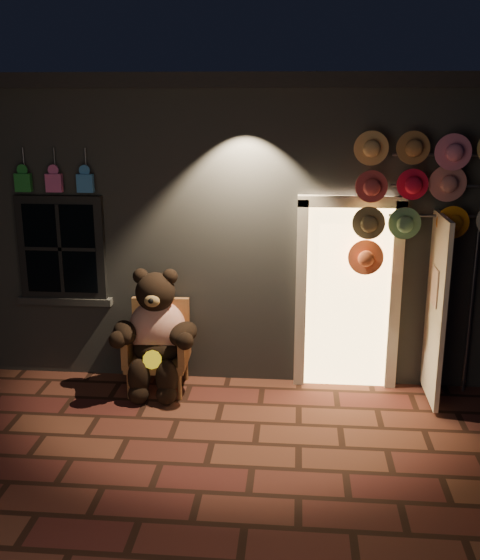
# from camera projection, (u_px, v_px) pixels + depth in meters

# --- Properties ---
(ground) EXTENTS (60.00, 60.00, 0.00)m
(ground) POSITION_uv_depth(u_px,v_px,m) (212.00, 442.00, 6.32)
(ground) COLOR brown
(ground) RESTS_ON ground
(shop_building) EXTENTS (7.30, 5.95, 3.51)m
(shop_building) POSITION_uv_depth(u_px,v_px,m) (246.00, 200.00, 9.67)
(shop_building) COLOR slate
(shop_building) RESTS_ON ground
(wicker_armchair) EXTENTS (0.71, 0.64, 1.00)m
(wicker_armchair) POSITION_uv_depth(u_px,v_px,m) (159.00, 345.00, 7.41)
(wicker_armchair) COLOR olive
(wicker_armchair) RESTS_ON ground
(teddy_bear) EXTENTS (1.03, 0.81, 1.42)m
(teddy_bear) POSITION_uv_depth(u_px,v_px,m) (156.00, 333.00, 7.23)
(teddy_bear) COLOR red
(teddy_bear) RESTS_ON ground
(hat_rack) EXTENTS (1.68, 0.22, 2.87)m
(hat_rack) POSITION_uv_depth(u_px,v_px,m) (428.00, 194.00, 6.76)
(hat_rack) COLOR #59595E
(hat_rack) RESTS_ON ground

